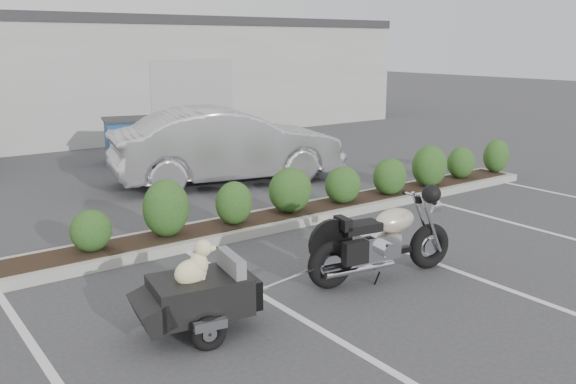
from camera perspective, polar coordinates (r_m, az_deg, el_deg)
ground at (r=8.95m, az=4.41°, el=-6.71°), size 90.00×90.00×0.00m
planter_kerb at (r=11.15m, az=1.00°, el=-2.10°), size 12.00×1.00×0.15m
building at (r=24.01m, az=-23.25°, el=10.00°), size 26.00×10.00×4.00m
motorcycle at (r=8.33m, az=8.88°, el=-4.58°), size 2.28×0.90×1.32m
pet_trailer at (r=6.82m, az=-8.38°, el=-9.41°), size 1.85×1.05×1.09m
sedan at (r=13.99m, az=-5.67°, el=4.38°), size 5.48×2.91×1.72m
dumpster at (r=16.84m, az=-13.72°, el=4.77°), size 2.07×1.67×1.19m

